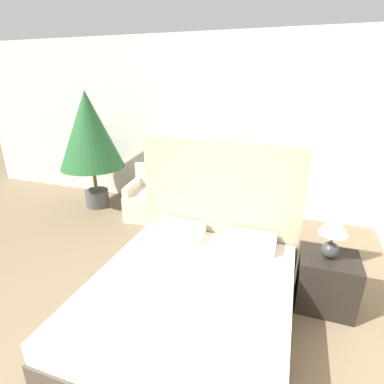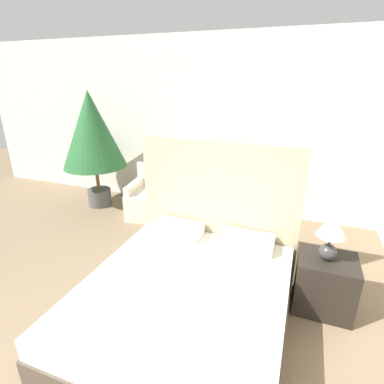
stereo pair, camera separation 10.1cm
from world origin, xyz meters
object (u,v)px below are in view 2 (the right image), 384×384
at_px(bed, 188,294).
at_px(armchair_near_window_left, 149,200).
at_px(armchair_near_window_right, 200,208).
at_px(potted_palm, 92,132).
at_px(nightstand, 324,284).
at_px(table_lamp, 332,231).

height_order(bed, armchair_near_window_left, bed).
bearing_deg(armchair_near_window_right, potted_palm, 178.13).
bearing_deg(potted_palm, armchair_near_window_left, -3.00).
distance_m(armchair_near_window_right, nightstand, 2.26).
bearing_deg(armchair_near_window_right, nightstand, -37.39).
height_order(bed, potted_palm, potted_palm).
height_order(bed, nightstand, bed).
xyz_separation_m(bed, nightstand, (1.22, 0.65, -0.01)).
height_order(armchair_near_window_left, nightstand, armchair_near_window_left).
distance_m(bed, armchair_near_window_left, 2.52).
distance_m(bed, nightstand, 1.38).
xyz_separation_m(armchair_near_window_left, nightstand, (2.73, -1.37, 0.02)).
bearing_deg(potted_palm, armchair_near_window_right, -1.61).
distance_m(armchair_near_window_left, potted_palm, 1.53).
height_order(armchair_near_window_left, potted_palm, potted_palm).
distance_m(armchair_near_window_left, nightstand, 3.05).
height_order(bed, armchair_near_window_right, bed).
bearing_deg(armchair_near_window_right, table_lamp, -37.87).
distance_m(armchair_near_window_right, table_lamp, 2.33).
xyz_separation_m(armchair_near_window_right, nightstand, (1.80, -1.37, 0.02)).
bearing_deg(table_lamp, nightstand, 13.20).
xyz_separation_m(bed, table_lamp, (1.20, 0.64, 0.58)).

